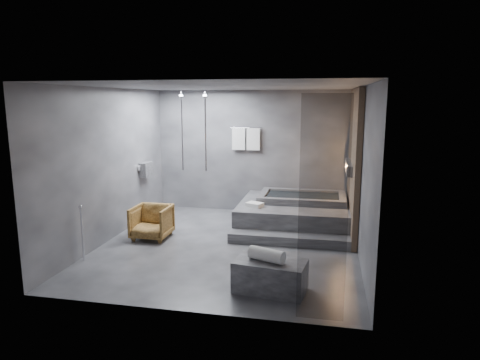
# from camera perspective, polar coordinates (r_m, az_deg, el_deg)

# --- Properties ---
(room) EXTENTS (5.00, 5.04, 2.82)m
(room) POSITION_cam_1_polar(r_m,az_deg,el_deg) (7.56, 1.80, 4.20)
(room) COLOR #2D2D30
(room) RESTS_ON ground
(tub_deck) EXTENTS (2.20, 2.00, 0.50)m
(tub_deck) POSITION_cam_1_polar(r_m,az_deg,el_deg) (8.95, 7.21, -4.54)
(tub_deck) COLOR #323235
(tub_deck) RESTS_ON ground
(tub_step) EXTENTS (2.20, 0.36, 0.18)m
(tub_step) POSITION_cam_1_polar(r_m,az_deg,el_deg) (7.87, 6.52, -7.88)
(tub_step) COLOR #323235
(tub_step) RESTS_ON ground
(concrete_bench) EXTENTS (1.03, 0.66, 0.43)m
(concrete_bench) POSITION_cam_1_polar(r_m,az_deg,el_deg) (5.99, 4.05, -12.64)
(concrete_bench) COLOR #363639
(concrete_bench) RESTS_ON ground
(driftwood_chair) EXTENTS (0.68, 0.69, 0.63)m
(driftwood_chair) POSITION_cam_1_polar(r_m,az_deg,el_deg) (8.26, -11.70, -5.50)
(driftwood_chair) COLOR #4C3113
(driftwood_chair) RESTS_ON ground
(rolled_towel) EXTENTS (0.53, 0.35, 0.18)m
(rolled_towel) POSITION_cam_1_polar(r_m,az_deg,el_deg) (5.86, 3.56, -9.92)
(rolled_towel) COLOR white
(rolled_towel) RESTS_ON concrete_bench
(deck_towel) EXTENTS (0.37, 0.33, 0.08)m
(deck_towel) POSITION_cam_1_polar(r_m,az_deg,el_deg) (8.46, 1.98, -3.30)
(deck_towel) COLOR silver
(deck_towel) RESTS_ON tub_deck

